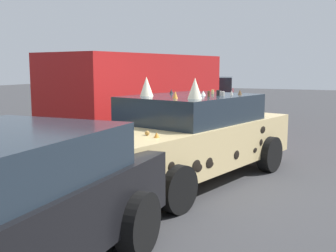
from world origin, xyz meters
TOP-DOWN VIEW (x-y plane):
  - ground_plane at (0.00, 0.00)m, footprint 60.00×60.00m
  - art_car_decorated at (0.04, -0.01)m, footprint 4.80×2.92m
  - parked_van_behind_right at (3.21, 2.48)m, footprint 5.56×2.95m
  - parked_sedan_far_left at (7.31, 6.24)m, footprint 4.34×2.44m
  - parked_sedan_behind_left at (8.93, 2.34)m, footprint 4.67×2.83m

SIDE VIEW (x-z plane):
  - ground_plane at x=0.00m, z-range 0.00..0.00m
  - parked_sedan_far_left at x=7.31m, z-range 0.02..1.40m
  - art_car_decorated at x=0.04m, z-range -0.13..1.61m
  - parked_sedan_behind_left at x=8.93m, z-range -0.01..1.51m
  - parked_van_behind_right at x=3.21m, z-range 0.13..2.34m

